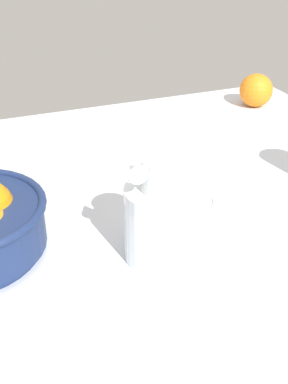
% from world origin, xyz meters
% --- Properties ---
extents(ground_plane, '(1.31, 1.10, 0.03)m').
position_xyz_m(ground_plane, '(0.00, 0.00, -0.01)').
color(ground_plane, silver).
extents(juice_pitcher, '(0.15, 0.11, 0.16)m').
position_xyz_m(juice_pitcher, '(0.04, -0.09, 0.06)').
color(juice_pitcher, white).
rests_on(juice_pitcher, ground_plane).
extents(loose_orange_2, '(0.08, 0.08, 0.08)m').
position_xyz_m(loose_orange_2, '(0.52, 0.40, 0.04)').
color(loose_orange_2, orange).
rests_on(loose_orange_2, ground_plane).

